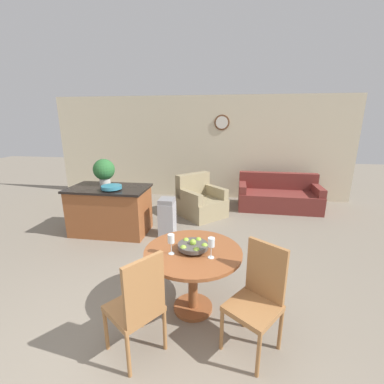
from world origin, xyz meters
name	(u,v)px	position (x,y,z in m)	size (l,w,h in m)	color
ground_plane	(116,376)	(0.00, 0.00, 0.00)	(24.00, 24.00, 0.00)	gray
wall_back	(198,148)	(0.00, 5.41, 1.35)	(8.00, 0.09, 2.70)	beige
dining_table	(193,264)	(0.52, 0.89, 0.57)	(1.05, 1.05, 0.74)	brown
dining_chair_near_left	(138,303)	(0.14, 0.24, 0.55)	(0.59, 0.59, 1.03)	#9E6B3D
dining_chair_near_right	(258,294)	(1.18, 0.51, 0.55)	(0.59, 0.59, 1.03)	#9E6B3D
fruit_bowl	(193,246)	(0.53, 0.89, 0.79)	(0.33, 0.33, 0.13)	#4C4742
wine_glass_left	(171,240)	(0.31, 0.78, 0.90)	(0.07, 0.07, 0.22)	silver
wine_glass_right	(211,243)	(0.73, 0.77, 0.90)	(0.07, 0.07, 0.22)	silver
kitchen_island	(110,210)	(-1.32, 2.74, 0.45)	(1.45, 0.83, 0.89)	brown
teal_bowl	(112,187)	(-1.17, 2.56, 0.94)	(0.36, 0.36, 0.08)	teal
potted_plant	(104,170)	(-1.47, 2.91, 1.17)	(0.40, 0.40, 0.50)	beige
trash_bin	(167,217)	(-0.23, 2.75, 0.35)	(0.28, 0.31, 0.71)	#9E9EA3
couch	(278,197)	(2.06, 4.64, 0.29)	(1.90, 0.92, 0.83)	maroon
armchair	(200,202)	(0.26, 3.89, 0.30)	(1.21, 1.21, 0.91)	#998966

